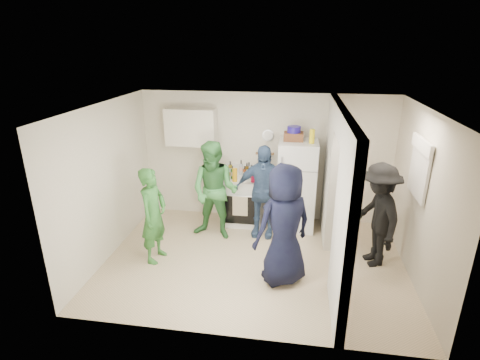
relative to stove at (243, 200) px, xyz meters
name	(u,v)px	position (x,y,z in m)	size (l,w,h in m)	color
floor	(254,261)	(0.38, -1.37, -0.47)	(4.80, 4.80, 0.00)	#CFB391
wall_back	(265,158)	(0.38, 0.33, 0.78)	(4.80, 4.80, 0.00)	silver
wall_front	(237,247)	(0.38, -3.07, 0.78)	(4.80, 4.80, 0.00)	silver
wall_left	(107,182)	(-2.02, -1.37, 0.78)	(3.40, 3.40, 0.00)	silver
wall_right	(422,199)	(2.78, -1.37, 0.78)	(3.40, 3.40, 0.00)	silver
ceiling	(256,108)	(0.38, -1.37, 2.03)	(4.80, 4.80, 0.00)	white
partition_pier_back	(330,171)	(1.58, -0.27, 0.78)	(0.12, 1.20, 2.50)	silver
partition_pier_front	(344,229)	(1.58, -2.47, 0.78)	(0.12, 1.20, 2.50)	silver
partition_header	(343,124)	(1.58, -1.37, 1.83)	(0.12, 1.00, 0.40)	silver
stove	(243,200)	(0.00, 0.00, 0.00)	(0.79, 0.65, 0.94)	white
upper_cabinet	(191,127)	(-1.02, 0.15, 1.38)	(0.95, 0.34, 0.70)	silver
fridge	(296,186)	(1.01, -0.03, 0.38)	(0.70, 0.68, 1.69)	white
wicker_basket	(294,136)	(0.91, 0.02, 1.30)	(0.35, 0.25, 0.15)	brown
blue_bowl	(294,129)	(0.91, 0.02, 1.43)	(0.24, 0.24, 0.11)	navy
yellow_cup_stack_top	(312,136)	(1.23, -0.13, 1.35)	(0.09, 0.09, 0.25)	yellow
wall_clock	(268,135)	(0.43, 0.31, 1.23)	(0.22, 0.22, 0.03)	white
spice_shelf	(265,154)	(0.38, 0.28, 0.88)	(0.35, 0.08, 0.03)	olive
nook_window	(421,169)	(2.76, -1.17, 1.18)	(0.03, 0.70, 0.80)	black
nook_window_frame	(420,168)	(2.75, -1.17, 1.18)	(0.04, 0.76, 0.86)	white
nook_valance	(422,145)	(2.72, -1.17, 1.53)	(0.04, 0.82, 0.18)	white
yellow_cup_stack_stove	(235,175)	(-0.12, -0.22, 0.59)	(0.09, 0.09, 0.25)	orange
red_cup	(253,179)	(0.22, -0.20, 0.53)	(0.09, 0.09, 0.12)	#AD0B2E
person_green_left	(154,215)	(-1.21, -1.53, 0.32)	(0.57, 0.38, 1.57)	#387B31
person_green_center	(215,191)	(-0.41, -0.64, 0.42)	(0.87, 0.68, 1.78)	#3C894A
person_denim	(263,191)	(0.42, -0.44, 0.39)	(1.00, 0.42, 1.71)	#3D5B86
person_navy	(284,226)	(0.85, -1.82, 0.44)	(0.89, 0.58, 1.82)	black
person_nook	(378,215)	(2.27, -1.11, 0.37)	(1.09, 0.62, 1.68)	black
bottle_a	(230,168)	(-0.26, 0.11, 0.61)	(0.08, 0.08, 0.28)	olive
bottle_b	(232,172)	(-0.19, -0.09, 0.59)	(0.06, 0.06, 0.25)	#1C4617
bottle_c	(241,167)	(-0.06, 0.16, 0.62)	(0.06, 0.06, 0.30)	#B1B6BF
bottle_d	(245,172)	(0.04, -0.06, 0.60)	(0.06, 0.06, 0.26)	maroon
bottle_e	(249,169)	(0.09, 0.19, 0.59)	(0.08, 0.08, 0.25)	#A1ADB3
bottle_f	(252,171)	(0.16, 0.01, 0.60)	(0.07, 0.07, 0.26)	#133525
bottle_g	(258,169)	(0.27, 0.15, 0.60)	(0.07, 0.07, 0.27)	olive
bottle_h	(226,172)	(-0.31, -0.11, 0.60)	(0.07, 0.07, 0.27)	silver
bottle_i	(247,170)	(0.06, 0.11, 0.60)	(0.07, 0.07, 0.26)	brown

